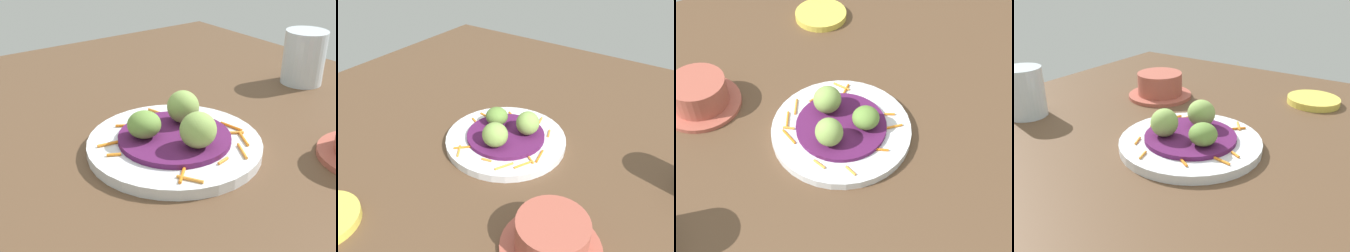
# 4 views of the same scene
# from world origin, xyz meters

# --- Properties ---
(table_surface) EXTENTS (1.10, 1.10, 0.02)m
(table_surface) POSITION_xyz_m (0.00, 0.00, 0.01)
(table_surface) COLOR brown
(table_surface) RESTS_ON ground
(main_plate) EXTENTS (0.24, 0.24, 0.01)m
(main_plate) POSITION_xyz_m (0.04, -0.02, 0.03)
(main_plate) COLOR silver
(main_plate) RESTS_ON table_surface
(cabbage_bed) EXTENTS (0.15, 0.15, 0.01)m
(cabbage_bed) POSITION_xyz_m (0.04, -0.02, 0.04)
(cabbage_bed) COLOR #51194C
(cabbage_bed) RESTS_ON main_plate
(carrot_garnish) EXTENTS (0.19, 0.21, 0.00)m
(carrot_garnish) POSITION_xyz_m (0.05, -0.04, 0.04)
(carrot_garnish) COLOR orange
(carrot_garnish) RESTS_ON main_plate
(guac_scoop_left) EXTENTS (0.06, 0.06, 0.05)m
(guac_scoop_left) POSITION_xyz_m (0.04, -0.06, 0.07)
(guac_scoop_left) COLOR #84A851
(guac_scoop_left) RESTS_ON cabbage_bed
(guac_scoop_center) EXTENTS (0.05, 0.05, 0.05)m
(guac_scoop_center) POSITION_xyz_m (0.07, 0.01, 0.07)
(guac_scoop_center) COLOR #84A851
(guac_scoop_center) RESTS_ON cabbage_bed
(guac_scoop_right) EXTENTS (0.05, 0.05, 0.04)m
(guac_scoop_right) POSITION_xyz_m (-0.00, -0.00, 0.06)
(guac_scoop_right) COLOR olive
(guac_scoop_right) RESTS_ON cabbage_bed
(side_plate_small) EXTENTS (0.11, 0.11, 0.01)m
(side_plate_small) POSITION_xyz_m (-0.07, -0.35, 0.03)
(side_plate_small) COLOR #E0CC4C
(side_plate_small) RESTS_ON table_surface
(terracotta_bowl) EXTENTS (0.14, 0.14, 0.06)m
(terracotta_bowl) POSITION_xyz_m (0.23, -0.19, 0.05)
(terracotta_bowl) COLOR #A85142
(terracotta_bowl) RESTS_ON table_surface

